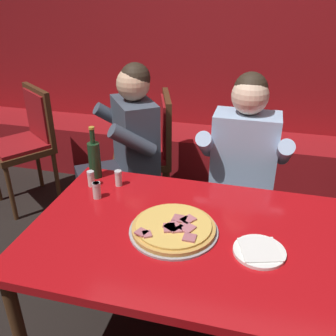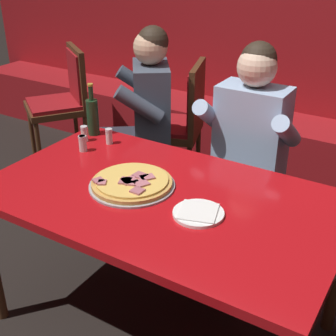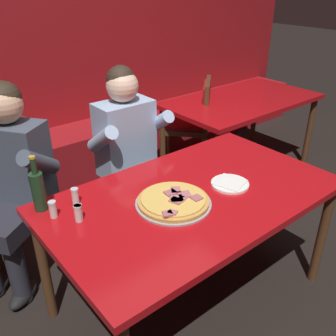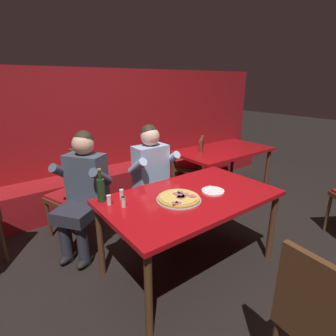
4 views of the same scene
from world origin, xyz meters
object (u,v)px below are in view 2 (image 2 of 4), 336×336
Objects in this scene: pizza at (132,183)px; diner_standing_companion at (139,116)px; shaker_parmesan at (82,144)px; diner_seated_blue_shirt at (244,150)px; shaker_black_pepper at (109,137)px; shaker_oregano at (83,144)px; beer_bottle at (93,116)px; dining_chair_side_aisle at (64,97)px; main_dining_table at (162,208)px; dining_chair_far_left at (180,119)px; plate_white_paper at (198,213)px; shaker_red_pepper_flakes at (84,134)px.

diner_standing_companion reaches higher than pizza.
diner_standing_companion is at bearing 123.25° from pizza.
shaker_parmesan is 0.87m from diner_seated_blue_shirt.
shaker_oregano is (-0.06, -0.15, 0.00)m from shaker_black_pepper.
shaker_oregano is at bearing -141.30° from diner_seated_blue_shirt.
beer_bottle is 0.24m from shaker_parmesan.
diner_standing_companion reaches higher than dining_chair_side_aisle.
diner_seated_blue_shirt is (0.78, 0.33, -0.15)m from beer_bottle.
beer_bottle is 0.23× the size of diner_seated_blue_shirt.
dining_chair_side_aisle is at bearing 141.52° from beer_bottle.
dining_chair_side_aisle is (-1.06, 0.97, -0.21)m from shaker_oregano.
main_dining_table is 1.62× the size of dining_chair_side_aisle.
dining_chair_far_left is at bearing 92.55° from shaker_parmesan.
plate_white_paper is 2.44× the size of shaker_parmesan.
diner_seated_blue_shirt is at bearing 99.40° from plate_white_paper.
shaker_oregano is (-0.58, 0.16, 0.11)m from main_dining_table.
diner_standing_companion reaches higher than shaker_parmesan.
shaker_oregano is (0.10, -0.21, -0.07)m from beer_bottle.
dining_chair_side_aisle reaches higher than shaker_red_pepper_flakes.
dining_chair_side_aisle is at bearing 145.46° from main_dining_table.
shaker_black_pepper is 0.16m from shaker_oregano.
plate_white_paper is at bearing -26.53° from shaker_black_pepper.
shaker_black_pepper is 0.09× the size of dining_chair_far_left.
shaker_red_pepper_flakes is (-0.52, 0.28, 0.02)m from pizza.
diner_standing_companion is at bearing 108.22° from shaker_black_pepper.
shaker_parmesan is at bearing -42.54° from dining_chair_side_aisle.
shaker_oregano is 0.07× the size of diner_seated_blue_shirt.
plate_white_paper is 0.83m from shaker_oregano.
shaker_red_pepper_flakes is 0.07× the size of diner_standing_companion.
shaker_red_pepper_flakes is 1.33m from dining_chair_side_aisle.
dining_chair_side_aisle reaches higher than dining_chair_far_left.
dining_chair_far_left reaches higher than main_dining_table.
shaker_red_pepper_flakes is 1.00× the size of shaker_oregano.
shaker_parmesan is at bearing -64.76° from beer_bottle.
shaker_red_pepper_flakes is 0.07× the size of diner_seated_blue_shirt.
main_dining_table is 0.73m from shaker_red_pepper_flakes.
plate_white_paper reaches higher than main_dining_table.
dining_chair_side_aisle is (-1.74, 0.43, -0.13)m from diner_seated_blue_shirt.
main_dining_table is 1.23× the size of diner_seated_blue_shirt.
plate_white_paper is 0.22× the size of dining_chair_far_left.
beer_bottle is 0.23× the size of diner_standing_companion.
shaker_red_pepper_flakes is (-0.67, 0.27, 0.11)m from main_dining_table.
shaker_oregano is at bearing -111.09° from shaker_black_pepper.
shaker_parmesan is at bearing -146.93° from shaker_oregano.
main_dining_table is at bearing -97.26° from diner_seated_blue_shirt.
beer_bottle is at bearing 116.31° from shaker_oregano.
dining_chair_side_aisle is at bearing 166.06° from diner_seated_blue_shirt.
dining_chair_far_left is (-0.05, 1.09, -0.22)m from shaker_parmesan.
main_dining_table is 0.62m from shaker_parmesan.
diner_standing_companion is (-0.11, 0.66, -0.08)m from shaker_parmesan.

